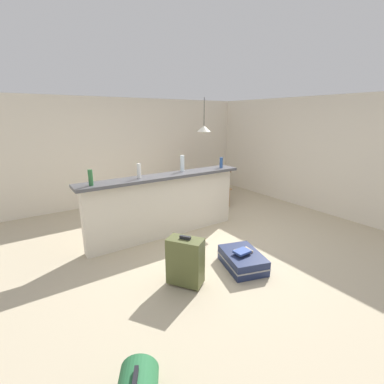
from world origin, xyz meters
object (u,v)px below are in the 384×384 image
Objects in this scene: bottle_clear at (182,163)px; suitcase_upright_olive at (185,261)px; bottle_green at (91,178)px; suitcase_flat_navy at (242,260)px; bottle_blue at (221,163)px; pendant_lamp at (204,129)px; dining_chair_near_partition at (218,184)px; dining_table at (204,174)px; bottle_white at (139,171)px; book_stack at (243,251)px.

bottle_clear is 2.02m from suitcase_upright_olive.
bottle_green is 2.47m from suitcase_flat_navy.
bottle_green is at bearing -179.52° from bottle_blue.
dining_chair_near_partition is at bearing -85.45° from pendant_lamp.
dining_chair_near_partition is (-0.02, -0.58, -0.13)m from dining_table.
bottle_white is at bearing -149.07° from dining_table.
bottle_white is at bearing 3.17° from bottle_green.
dining_table is at bearing 35.71° from pendant_lamp.
dining_table is at bearing 25.00° from bottle_green.
dining_chair_near_partition is at bearing 57.79° from suitcase_flat_navy.
bottle_clear is (0.88, 0.09, 0.03)m from bottle_white.
pendant_lamp reaches higher than bottle_clear.
pendant_lamp reaches higher than dining_table.
dining_table is 1.32× the size of pendant_lamp.
dining_chair_near_partition is 2.85m from book_stack.
book_stack is (-0.05, -1.65, -1.01)m from bottle_clear.
bottle_green is 3.50m from dining_table.
bottle_clear is 0.98× the size of book_stack.
pendant_lamp is at bearing 66.40° from bottle_blue.
pendant_lamp is 3.67m from suitcase_flat_navy.
bottle_blue is (2.46, 0.02, -0.02)m from bottle_green.
bottle_clear is at bearing -138.09° from pendant_lamp.
bottle_clear is 2.08m from dining_table.
pendant_lamp is (0.61, 1.39, 0.57)m from bottle_blue.
bottle_blue is at bearing -127.23° from dining_chair_near_partition.
book_stack is at bearing -142.84° from suitcase_flat_navy.
pendant_lamp reaches higher than bottle_blue.
suitcase_flat_navy is at bearing -43.28° from bottle_green.
bottle_clear is at bearing 88.68° from suitcase_flat_navy.
suitcase_upright_olive is at bearing 172.58° from book_stack.
bottle_clear is 1.45× the size of bottle_blue.
bottle_white is at bearing 118.02° from book_stack.
book_stack is (0.83, -1.56, -0.98)m from bottle_white.
bottle_green is at bearing -175.26° from bottle_clear.
bottle_blue is 1.68m from dining_table.
bottle_clear is 0.82m from bottle_blue.
dining_table is (3.13, 1.46, -0.58)m from bottle_green.
dining_table is at bearing 62.74° from book_stack.
dining_table is 1.14m from pendant_lamp.
bottle_green is 0.78× the size of book_stack.
bottle_green is at bearing 136.40° from book_stack.
book_stack is at bearing -61.98° from bottle_white.
suitcase_flat_navy is 0.14m from book_stack.
suitcase_flat_navy is at bearing -91.32° from bottle_clear.
book_stack is at bearing -116.66° from pendant_lamp.
suitcase_upright_olive is at bearing -92.10° from bottle_white.
bottle_white is 0.26× the size of dining_chair_near_partition.
pendant_lamp is 3.95m from suitcase_upright_olive.
dining_chair_near_partition is (2.34, 0.84, -0.72)m from bottle_white.
dining_table is 1.18× the size of dining_chair_near_partition.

